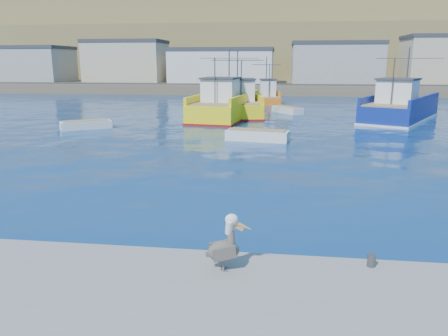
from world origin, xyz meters
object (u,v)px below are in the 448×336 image
Objects in this scene: trawler_yellow_b at (238,104)px; skiff_extra at (287,110)px; skiff_left at (86,126)px; trawler_yellow_a at (225,106)px; trawler_blue at (400,108)px; boat_orange at (267,96)px; skiff_mid at (257,136)px; pelican at (225,246)px.

skiff_extra is (5.00, 2.21, -0.77)m from trawler_yellow_b.
skiff_extra is at bearing 39.84° from skiff_left.
trawler_blue is at bearing 2.13° from trawler_yellow_a.
skiff_mid is (0.32, -27.70, -0.68)m from boat_orange.
trawler_yellow_b is (1.02, 2.78, -0.08)m from trawler_yellow_a.
boat_orange is 1.67× the size of skiff_mid.
trawler_yellow_a reaches higher than trawler_blue.
skiff_mid is at bearing 91.01° from pelican.
trawler_yellow_a is 16.31m from trawler_blue.
trawler_blue is at bearing -8.10° from trawler_yellow_b.
pelican is at bearing -58.98° from skiff_left.
trawler_yellow_b reaches higher than pelican.
pelican is (14.36, -23.88, 0.81)m from skiff_left.
trawler_yellow_b is 35.35m from pelican.
trawler_yellow_b is 2.65× the size of skiff_mid.
trawler_yellow_a is 13.34m from skiff_left.
trawler_yellow_a reaches higher than trawler_yellow_b.
skiff_extra is at bearing 23.83° from trawler_yellow_b.
trawler_blue is at bearing 45.50° from skiff_mid.
trawler_yellow_b reaches higher than skiff_mid.
trawler_blue is 11.21m from skiff_extra.
trawler_blue is 17.86m from skiff_mid.
trawler_yellow_b is at bearing 45.26° from skiff_left.
pelican is (-1.86, -37.42, 0.81)m from skiff_extra.
trawler_yellow_a is at bearing 39.94° from skiff_left.
skiff_extra is (2.54, -10.59, -0.70)m from boat_orange.
trawler_yellow_a is at bearing -102.59° from boat_orange.
skiff_mid is at bearing -134.50° from trawler_blue.
skiff_left is at bearing -134.74° from trawler_yellow_b.
skiff_mid is (-12.50, -12.72, -0.81)m from trawler_blue.
trawler_yellow_a is at bearing -110.07° from trawler_yellow_b.
trawler_yellow_a is 3.31× the size of skiff_extra.
trawler_blue is 1.77× the size of boat_orange.
skiff_extra is at bearing 39.68° from trawler_yellow_a.
trawler_blue is (15.29, -2.18, 0.07)m from trawler_yellow_b.
trawler_yellow_a is 1.78× the size of boat_orange.
pelican is (-12.15, -33.04, -0.02)m from trawler_blue.
trawler_yellow_a is at bearing 107.40° from skiff_mid.
trawler_yellow_a is at bearing -177.87° from trawler_blue.
trawler_yellow_a is 1.01× the size of trawler_blue.
trawler_blue reaches higher than boat_orange.
pelican is (0.68, -48.01, 0.11)m from boat_orange.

